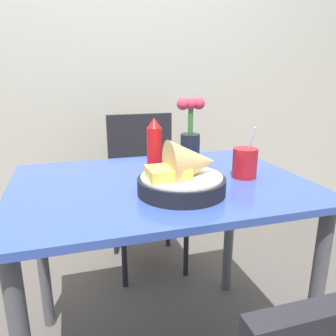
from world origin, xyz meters
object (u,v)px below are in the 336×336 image
object	(u,v)px
drink_cup	(245,164)
ketchup_bottle	(154,146)
food_basket	(185,175)
flower_vase	(190,135)
chair_far_window	(144,178)

from	to	relation	value
drink_cup	ketchup_bottle	bearing A→B (deg)	150.73
food_basket	flower_vase	distance (m)	0.37
chair_far_window	drink_cup	xyz separation A→B (m)	(0.21, -0.83, 0.29)
food_basket	flower_vase	world-z (taller)	flower_vase
chair_far_window	food_basket	xyz separation A→B (m)	(-0.06, -0.92, 0.30)
flower_vase	ketchup_bottle	bearing A→B (deg)	-158.73
flower_vase	drink_cup	bearing A→B (deg)	-61.59
chair_far_window	drink_cup	size ratio (longest dim) A/B	4.73
food_basket	drink_cup	size ratio (longest dim) A/B	1.49
ketchup_bottle	flower_vase	distance (m)	0.19
chair_far_window	ketchup_bottle	xyz separation A→B (m)	(-0.10, -0.66, 0.35)
ketchup_bottle	flower_vase	xyz separation A→B (m)	(0.17, 0.07, 0.02)
ketchup_bottle	drink_cup	distance (m)	0.35
drink_cup	chair_far_window	bearing A→B (deg)	103.94
food_basket	ketchup_bottle	distance (m)	0.27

